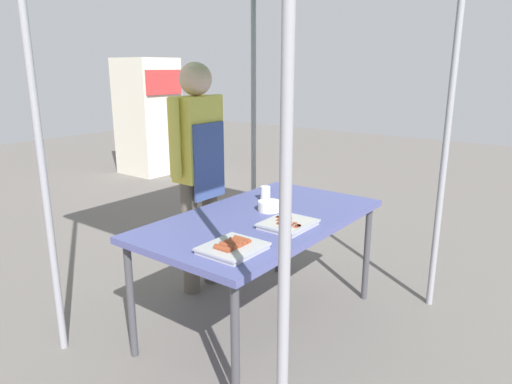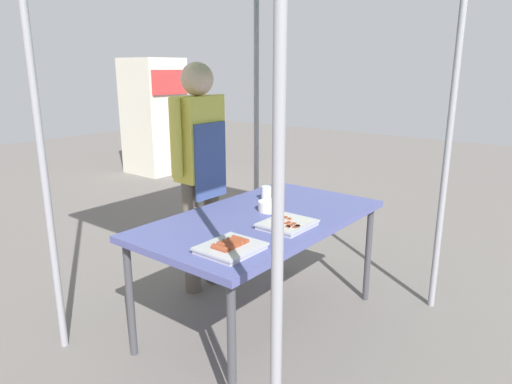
# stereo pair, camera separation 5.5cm
# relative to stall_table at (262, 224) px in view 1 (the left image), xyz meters

# --- Properties ---
(ground_plane) EXTENTS (18.00, 18.00, 0.00)m
(ground_plane) POSITION_rel_stall_table_xyz_m (0.00, 0.00, -0.70)
(ground_plane) COLOR #66605B
(stall_table) EXTENTS (1.60, 0.90, 0.75)m
(stall_table) POSITION_rel_stall_table_xyz_m (0.00, 0.00, 0.00)
(stall_table) COLOR #4C518C
(stall_table) RESTS_ON ground
(tray_grilled_sausages) EXTENTS (0.30, 0.27, 0.05)m
(tray_grilled_sausages) POSITION_rel_stall_table_xyz_m (-0.55, -0.22, 0.07)
(tray_grilled_sausages) COLOR #ADADB2
(tray_grilled_sausages) RESTS_ON stall_table
(tray_meat_skewers) EXTENTS (0.31, 0.26, 0.04)m
(tray_meat_skewers) POSITION_rel_stall_table_xyz_m (-0.07, -0.24, 0.07)
(tray_meat_skewers) COLOR #ADADB2
(tray_meat_skewers) RESTS_ON stall_table
(condiment_bowl) EXTENTS (0.15, 0.15, 0.07)m
(condiment_bowl) POSITION_rel_stall_table_xyz_m (0.12, 0.03, 0.09)
(condiment_bowl) COLOR silver
(condiment_bowl) RESTS_ON stall_table
(drink_cup_near_edge) EXTENTS (0.07, 0.07, 0.10)m
(drink_cup_near_edge) POSITION_rel_stall_table_xyz_m (0.30, 0.20, 0.10)
(drink_cup_near_edge) COLOR white
(drink_cup_near_edge) RESTS_ON stall_table
(vendor_woman) EXTENTS (0.52, 0.24, 1.69)m
(vendor_woman) POSITION_rel_stall_table_xyz_m (0.16, 0.70, 0.31)
(vendor_woman) COLOR #595147
(vendor_woman) RESTS_ON ground
(neighbor_stall_right) EXTENTS (0.76, 0.82, 1.79)m
(neighbor_stall_right) POSITION_rel_stall_table_xyz_m (2.63, 4.20, 0.20)
(neighbor_stall_right) COLOR beige
(neighbor_stall_right) RESTS_ON ground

